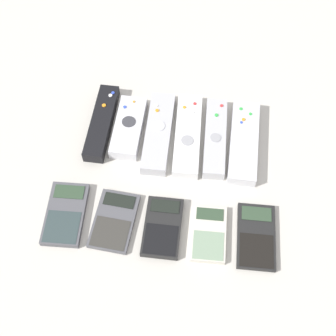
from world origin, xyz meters
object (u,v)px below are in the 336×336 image
Objects in this scene: remote_1 at (129,128)px; remote_5 at (244,142)px; remote_0 at (102,123)px; calculator_2 at (163,227)px; calculator_4 at (256,236)px; calculator_0 at (66,214)px; calculator_1 at (114,221)px; remote_3 at (188,135)px; remote_2 at (158,133)px; calculator_3 at (209,234)px; remote_4 at (215,138)px.

remote_5 is (0.25, -0.00, -0.00)m from remote_1.
calculator_2 is (0.17, -0.23, -0.01)m from remote_0.
calculator_0 is at bearing 178.36° from calculator_4.
calculator_2 is at bearing 2.12° from calculator_1.
remote_3 reaches higher than calculator_2.
calculator_4 is at bearing -2.73° from calculator_0.
remote_5 reaches higher than calculator_2.
remote_0 reaches higher than remote_5.
remote_2 reaches higher than calculator_3.
remote_5 is 0.41m from calculator_0.
remote_5 is at bearing 45.10° from calculator_1.
remote_3 is 0.22m from calculator_2.
remote_5 is (0.19, 0.00, 0.00)m from remote_2.
remote_0 reaches higher than calculator_1.
remote_2 reaches higher than calculator_1.
remote_0 reaches higher than remote_4.
remote_1 is at bearing 175.99° from remote_3.
remote_0 is 0.98× the size of remote_4.
calculator_3 is 0.09m from calculator_4.
calculator_0 is (-0.34, -0.22, -0.01)m from remote_5.
remote_5 is 0.33m from calculator_1.
remote_4 is 0.97× the size of remote_5.
calculator_4 is (0.35, -0.22, -0.01)m from remote_0.
remote_3 is at bearing 104.40° from calculator_3.
calculator_1 is 1.11× the size of calculator_3.
remote_3 is 0.25m from calculator_1.
remote_1 is 0.36m from calculator_4.
remote_4 reaches higher than calculator_1.
remote_0 is 1.65× the size of calculator_3.
calculator_0 is 1.07× the size of calculator_1.
calculator_1 is at bearing 178.72° from calculator_4.
calculator_3 is at bearing -60.71° from remote_2.
calculator_3 is at bearing -90.74° from remote_4.
remote_5 is at bearing 55.18° from calculator_2.
remote_0 is at bearing 174.66° from remote_3.
remote_3 is (0.19, -0.01, -0.00)m from remote_0.
remote_1 is (0.06, -0.01, 0.00)m from remote_0.
remote_5 reaches higher than calculator_0.
calculator_1 is at bearing -72.48° from remote_0.
remote_2 reaches higher than calculator_2.
calculator_1 is 0.19m from calculator_3.
calculator_3 is at bearing -104.22° from remote_5.
remote_5 is 1.63× the size of calculator_2.
remote_2 is at bearing 118.44° from calculator_3.
remote_0 and remote_1 have the same top height.
remote_3 is at bearing -2.29° from remote_0.
remote_3 is 0.31m from calculator_0.
calculator_3 is at bearing 2.41° from calculator_1.
remote_4 is at bearing 0.12° from remote_2.
calculator_0 is at bearing -144.31° from remote_4.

